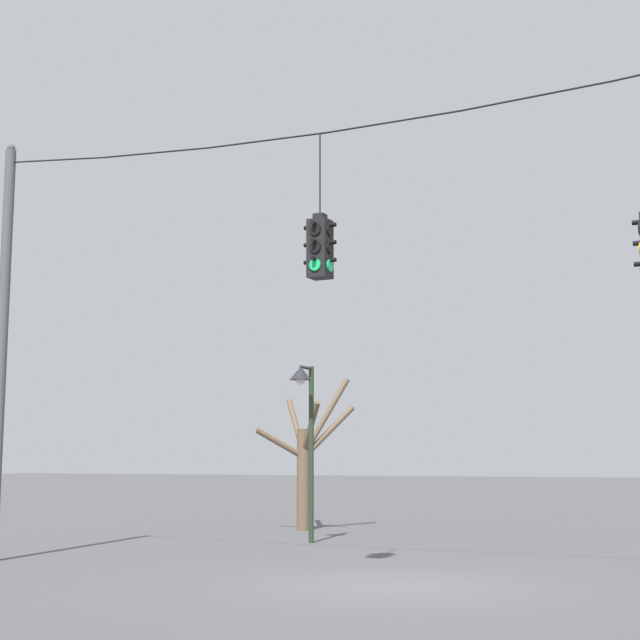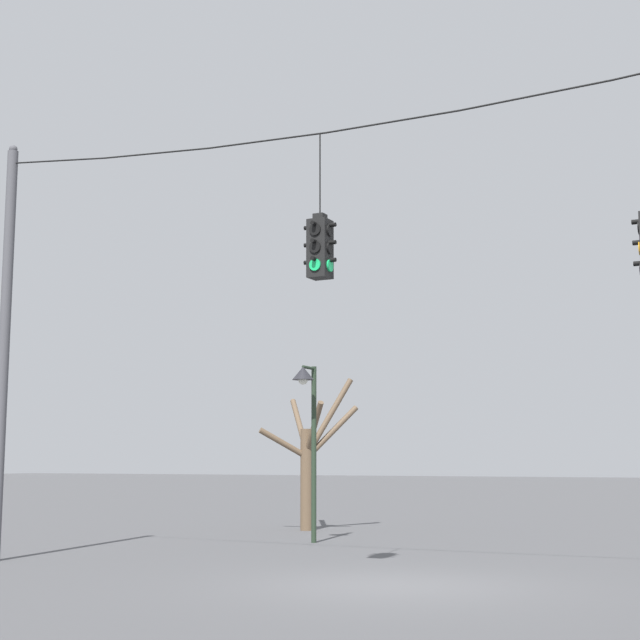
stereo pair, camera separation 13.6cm
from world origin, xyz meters
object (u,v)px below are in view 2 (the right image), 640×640
street_lamp (307,405)px  utility_pole_left (4,347)px  bare_tree (310,457)px  traffic_light_near_right_pole (320,248)px

street_lamp → utility_pole_left: bearing=-120.0°
utility_pole_left → bare_tree: utility_pole_left is taller
traffic_light_near_right_pole → street_lamp: size_ratio=0.61×
traffic_light_near_right_pole → bare_tree: (-5.36, 10.01, -3.39)m
street_lamp → bare_tree: bearing=116.7°
utility_pole_left → street_lamp: utility_pole_left is taller
traffic_light_near_right_pole → street_lamp: 7.30m
traffic_light_near_right_pole → street_lamp: bearing=119.2°
utility_pole_left → bare_tree: bearing=81.3°
utility_pole_left → bare_tree: 10.34m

